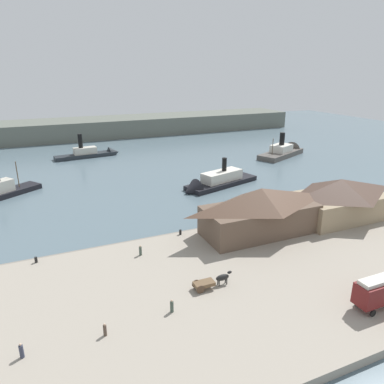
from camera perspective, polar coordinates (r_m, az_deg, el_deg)
The scene contains 17 objects.
ground_plane at distance 74.87m, azimuth 4.84°, elevation -4.55°, with size 320.00×320.00×0.00m, color slate.
quay_promenade at distance 58.34m, azimuth 15.31°, elevation -11.77°, with size 110.00×36.00×1.20m, color #9E9384.
seawall_edge at distance 71.80m, azimuth 6.21°, elevation -5.22°, with size 110.00×0.80×1.00m, color gray.
ferry_shed_customs_shed at distance 66.04m, azimuth 10.71°, elevation -2.91°, with size 21.17×9.34×8.55m.
ferry_shed_east_terminal at distance 77.64m, azimuth 22.23°, elevation -0.90°, with size 18.67×11.28×8.01m.
street_tram at distance 52.58m, azimuth 28.04°, elevation -13.27°, with size 8.19×2.63×4.19m.
horse_cart at distance 50.92m, azimuth 2.99°, elevation -13.92°, with size 5.71×1.62×1.87m.
pedestrian_by_tram at distance 46.63m, azimuth -3.20°, elevation -17.58°, with size 0.43×0.43×1.75m.
pedestrian_near_east_shed at distance 44.49m, azimuth -25.33°, elevation -21.74°, with size 0.44×0.44×1.78m.
pedestrian_standing_center at distance 44.44m, azimuth -13.58°, elevation -20.41°, with size 0.39×0.39×1.59m.
pedestrian_near_cart at distance 59.33m, azimuth -8.15°, elevation -9.15°, with size 0.43×0.43×1.75m.
mooring_post_east at distance 61.80m, azimuth -23.41°, elevation -9.80°, with size 0.44×0.44×0.90m, color black.
mooring_post_center_west at distance 65.78m, azimuth -1.86°, elevation -6.36°, with size 0.44×0.44×0.90m, color black.
ferry_departing_north at distance 135.71m, azimuth 14.48°, elevation 6.27°, with size 23.61×15.58×10.77m.
ferry_near_quay at distance 133.78m, azimuth -15.45°, elevation 5.95°, with size 23.07×6.83×9.82m.
ferry_outer_harbor at distance 95.18m, azimuth 3.39°, elevation 1.48°, with size 24.16×12.29×9.54m.
far_headland at distance 175.30m, azimuth -12.60°, elevation 10.02°, with size 180.00×24.00×8.00m, color #60665B.
Camera 1 is at (-33.12, -60.22, 29.69)m, focal length 33.79 mm.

